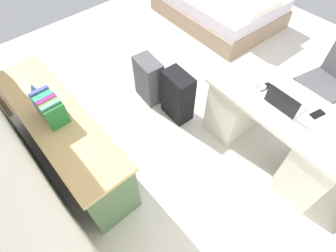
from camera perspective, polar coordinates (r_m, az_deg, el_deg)
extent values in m
plane|color=beige|center=(3.68, 7.56, 8.48)|extent=(5.47, 5.47, 0.00)
cube|color=silver|center=(2.65, 24.04, 3.71)|extent=(1.47, 0.72, 0.04)
cube|color=beige|center=(2.86, 29.19, -7.18)|extent=(0.42, 0.61, 0.71)
cube|color=beige|center=(3.05, 14.65, 4.70)|extent=(0.42, 0.61, 0.71)
cylinder|color=black|center=(3.72, 27.41, 2.62)|extent=(0.52, 0.52, 0.04)
cylinder|color=black|center=(3.59, 28.53, 4.57)|extent=(0.06, 0.06, 0.42)
cube|color=#4C4C51|center=(3.43, 30.13, 7.32)|extent=(0.55, 0.55, 0.08)
cube|color=#4C6B47|center=(2.83, -20.72, -2.89)|extent=(1.76, 0.44, 0.69)
cube|color=tan|center=(2.56, -23.04, 1.78)|extent=(1.80, 0.48, 0.04)
cube|color=#415B3C|center=(2.76, -12.00, -7.39)|extent=(0.67, 0.01, 0.24)
cube|color=#415B3C|center=(3.23, -19.76, 2.09)|extent=(0.67, 0.01, 0.24)
cube|color=gray|center=(4.99, 10.50, 23.15)|extent=(1.96, 1.48, 0.28)
cube|color=white|center=(4.45, 17.93, 23.59)|extent=(0.51, 0.70, 0.10)
cube|color=black|center=(3.08, 2.07, 6.39)|extent=(0.37, 0.24, 0.62)
cube|color=#4C4C51|center=(3.32, -4.12, 9.81)|extent=(0.38, 0.26, 0.57)
cube|color=silver|center=(2.63, 23.71, 4.35)|extent=(0.32, 0.23, 0.02)
cube|color=black|center=(2.49, 23.12, 4.83)|extent=(0.31, 0.02, 0.19)
ellipsoid|color=white|center=(2.69, 19.49, 7.76)|extent=(0.06, 0.10, 0.03)
cube|color=black|center=(2.68, 29.27, 2.25)|extent=(0.10, 0.15, 0.01)
cube|color=black|center=(2.73, 20.02, 7.91)|extent=(0.10, 0.15, 0.01)
cube|color=#236F31|center=(2.36, -22.48, 1.71)|extent=(0.03, 0.17, 0.22)
cube|color=#6BB59B|center=(2.38, -22.98, 2.41)|extent=(0.04, 0.17, 0.24)
cube|color=olive|center=(2.42, -23.34, 2.86)|extent=(0.04, 0.17, 0.23)
cube|color=#8B2374|center=(2.44, -23.76, 3.43)|extent=(0.04, 0.17, 0.24)
cube|color=teal|center=(2.47, -24.15, 3.94)|extent=(0.03, 0.17, 0.23)
cube|color=#2D32A2|center=(2.52, -24.36, 4.11)|extent=(0.03, 0.17, 0.19)
cube|color=#3CB96A|center=(2.54, -24.76, 4.65)|extent=(0.04, 0.17, 0.20)
cube|color=#4856B8|center=(2.57, -25.19, 5.26)|extent=(0.04, 0.17, 0.21)
cone|color=#4C7FBF|center=(2.78, -26.83, 7.17)|extent=(0.08, 0.08, 0.11)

